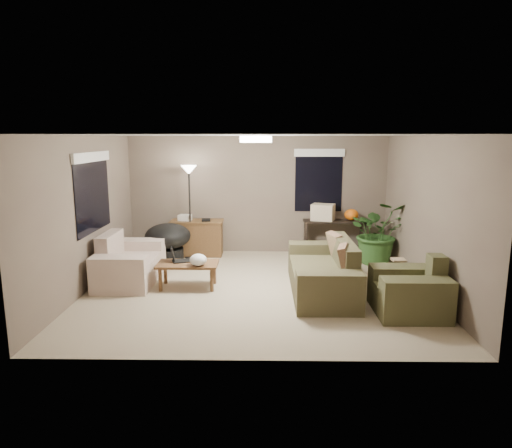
{
  "coord_description": "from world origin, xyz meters",
  "views": [
    {
      "loc": [
        0.12,
        -7.25,
        2.47
      ],
      "look_at": [
        0.0,
        0.2,
        1.05
      ],
      "focal_mm": 32.0,
      "sensor_mm": 36.0,
      "label": 1
    }
  ],
  "objects_px": {
    "console_table": "(334,235)",
    "papasan_chair": "(168,240)",
    "desk": "(197,238)",
    "main_sofa": "(324,274)",
    "houseplant": "(378,239)",
    "floor_lamp": "(189,181)",
    "loveseat": "(128,264)",
    "cat_scratching_post": "(398,276)",
    "armchair": "(410,293)",
    "coffee_table": "(188,267)"
  },
  "relations": [
    {
      "from": "main_sofa",
      "to": "armchair",
      "type": "distance_m",
      "value": 1.42
    },
    {
      "from": "main_sofa",
      "to": "papasan_chair",
      "type": "distance_m",
      "value": 3.33
    },
    {
      "from": "armchair",
      "to": "desk",
      "type": "relative_size",
      "value": 0.91
    },
    {
      "from": "loveseat",
      "to": "coffee_table",
      "type": "distance_m",
      "value": 1.14
    },
    {
      "from": "desk",
      "to": "console_table",
      "type": "bearing_deg",
      "value": 1.31
    },
    {
      "from": "papasan_chair",
      "to": "houseplant",
      "type": "distance_m",
      "value": 4.16
    },
    {
      "from": "houseplant",
      "to": "main_sofa",
      "type": "bearing_deg",
      "value": -126.74
    },
    {
      "from": "armchair",
      "to": "desk",
      "type": "height_order",
      "value": "armchair"
    },
    {
      "from": "coffee_table",
      "to": "desk",
      "type": "bearing_deg",
      "value": 93.88
    },
    {
      "from": "console_table",
      "to": "houseplant",
      "type": "bearing_deg",
      "value": -40.1
    },
    {
      "from": "papasan_chair",
      "to": "cat_scratching_post",
      "type": "height_order",
      "value": "papasan_chair"
    },
    {
      "from": "main_sofa",
      "to": "cat_scratching_post",
      "type": "xyz_separation_m",
      "value": [
        1.24,
        0.19,
        -0.08
      ]
    },
    {
      "from": "loveseat",
      "to": "armchair",
      "type": "distance_m",
      "value": 4.65
    },
    {
      "from": "armchair",
      "to": "papasan_chair",
      "type": "distance_m",
      "value": 4.74
    },
    {
      "from": "console_table",
      "to": "cat_scratching_post",
      "type": "distance_m",
      "value": 2.3
    },
    {
      "from": "desk",
      "to": "loveseat",
      "type": "bearing_deg",
      "value": -117.87
    },
    {
      "from": "armchair",
      "to": "cat_scratching_post",
      "type": "height_order",
      "value": "armchair"
    },
    {
      "from": "loveseat",
      "to": "cat_scratching_post",
      "type": "distance_m",
      "value": 4.59
    },
    {
      "from": "main_sofa",
      "to": "cat_scratching_post",
      "type": "bearing_deg",
      "value": 8.81
    },
    {
      "from": "coffee_table",
      "to": "console_table",
      "type": "height_order",
      "value": "console_table"
    },
    {
      "from": "papasan_chair",
      "to": "houseplant",
      "type": "height_order",
      "value": "houseplant"
    },
    {
      "from": "papasan_chair",
      "to": "houseplant",
      "type": "relative_size",
      "value": 0.75
    },
    {
      "from": "loveseat",
      "to": "armchair",
      "type": "height_order",
      "value": "same"
    },
    {
      "from": "loveseat",
      "to": "console_table",
      "type": "distance_m",
      "value": 4.27
    },
    {
      "from": "loveseat",
      "to": "desk",
      "type": "distance_m",
      "value": 2.03
    },
    {
      "from": "coffee_table",
      "to": "floor_lamp",
      "type": "height_order",
      "value": "floor_lamp"
    },
    {
      "from": "armchair",
      "to": "console_table",
      "type": "relative_size",
      "value": 0.77
    },
    {
      "from": "armchair",
      "to": "papasan_chair",
      "type": "height_order",
      "value": "armchair"
    },
    {
      "from": "main_sofa",
      "to": "armchair",
      "type": "xyz_separation_m",
      "value": [
        1.1,
        -0.9,
        0.0
      ]
    },
    {
      "from": "loveseat",
      "to": "desk",
      "type": "relative_size",
      "value": 1.45
    },
    {
      "from": "loveseat",
      "to": "armchair",
      "type": "xyz_separation_m",
      "value": [
        4.43,
        -1.41,
        0.0
      ]
    },
    {
      "from": "console_table",
      "to": "papasan_chair",
      "type": "bearing_deg",
      "value": -168.43
    },
    {
      "from": "console_table",
      "to": "cat_scratching_post",
      "type": "relative_size",
      "value": 2.6
    },
    {
      "from": "armchair",
      "to": "desk",
      "type": "bearing_deg",
      "value": 137.42
    },
    {
      "from": "loveseat",
      "to": "console_table",
      "type": "height_order",
      "value": "loveseat"
    },
    {
      "from": "desk",
      "to": "papasan_chair",
      "type": "bearing_deg",
      "value": -127.93
    },
    {
      "from": "papasan_chair",
      "to": "floor_lamp",
      "type": "bearing_deg",
      "value": 51.25
    },
    {
      "from": "armchair",
      "to": "papasan_chair",
      "type": "xyz_separation_m",
      "value": [
        -3.97,
        2.57,
        0.17
      ]
    },
    {
      "from": "loveseat",
      "to": "cat_scratching_post",
      "type": "bearing_deg",
      "value": -3.99
    },
    {
      "from": "coffee_table",
      "to": "cat_scratching_post",
      "type": "relative_size",
      "value": 2.0
    },
    {
      "from": "floor_lamp",
      "to": "cat_scratching_post",
      "type": "bearing_deg",
      "value": -27.51
    },
    {
      "from": "desk",
      "to": "console_table",
      "type": "height_order",
      "value": "same"
    },
    {
      "from": "floor_lamp",
      "to": "houseplant",
      "type": "xyz_separation_m",
      "value": [
        3.78,
        -0.42,
        -1.1
      ]
    },
    {
      "from": "main_sofa",
      "to": "coffee_table",
      "type": "xyz_separation_m",
      "value": [
        -2.24,
        0.18,
        0.06
      ]
    },
    {
      "from": "console_table",
      "to": "armchair",
      "type": "bearing_deg",
      "value": -79.9
    },
    {
      "from": "coffee_table",
      "to": "houseplant",
      "type": "relative_size",
      "value": 0.79
    },
    {
      "from": "main_sofa",
      "to": "armchair",
      "type": "bearing_deg",
      "value": -39.34
    },
    {
      "from": "console_table",
      "to": "papasan_chair",
      "type": "distance_m",
      "value": 3.46
    },
    {
      "from": "desk",
      "to": "houseplant",
      "type": "height_order",
      "value": "houseplant"
    },
    {
      "from": "main_sofa",
      "to": "houseplant",
      "type": "relative_size",
      "value": 1.74
    }
  ]
}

